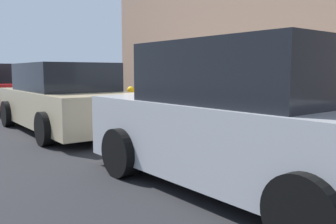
% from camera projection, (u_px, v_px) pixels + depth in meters
% --- Properties ---
extents(ground_plane, '(40.00, 40.00, 0.00)m').
position_uv_depth(ground_plane, '(154.00, 130.00, 8.52)').
color(ground_plane, black).
extents(sidewalk_curb, '(18.00, 5.00, 0.14)m').
position_uv_depth(sidewalk_curb, '(226.00, 119.00, 10.04)').
color(sidewalk_curb, gray).
rests_on(sidewalk_curb, ground_plane).
extents(suitcase_silver_0, '(0.42, 0.21, 0.76)m').
position_uv_depth(suitcase_silver_0, '(315.00, 129.00, 6.05)').
color(suitcase_silver_0, '#9EA0A8').
rests_on(suitcase_silver_0, sidewalk_curb).
extents(suitcase_black_1, '(0.39, 0.23, 0.81)m').
position_uv_depth(suitcase_black_1, '(291.00, 124.00, 6.41)').
color(suitcase_black_1, black).
rests_on(suitcase_black_1, sidewalk_curb).
extents(suitcase_teal_2, '(0.49, 0.26, 0.67)m').
position_uv_depth(suitcase_teal_2, '(265.00, 121.00, 6.75)').
color(suitcase_teal_2, '#0F606B').
rests_on(suitcase_teal_2, sidewalk_curb).
extents(suitcase_red_3, '(0.36, 0.26, 0.63)m').
position_uv_depth(suitcase_red_3, '(248.00, 119.00, 7.20)').
color(suitcase_red_3, red).
rests_on(suitcase_red_3, sidewalk_curb).
extents(suitcase_maroon_4, '(0.44, 0.26, 0.75)m').
position_uv_depth(suitcase_maroon_4, '(230.00, 118.00, 7.54)').
color(suitcase_maroon_4, maroon).
rests_on(suitcase_maroon_4, sidewalk_curb).
extents(suitcase_navy_5, '(0.40, 0.21, 0.82)m').
position_uv_depth(suitcase_navy_5, '(211.00, 115.00, 7.87)').
color(suitcase_navy_5, navy).
rests_on(suitcase_navy_5, sidewalk_curb).
extents(suitcase_olive_6, '(0.43, 0.28, 0.90)m').
position_uv_depth(suitcase_olive_6, '(195.00, 111.00, 8.21)').
color(suitcase_olive_6, '#59601E').
rests_on(suitcase_olive_6, sidewalk_curb).
extents(suitcase_silver_7, '(0.38, 0.26, 0.79)m').
position_uv_depth(suitcase_silver_7, '(186.00, 111.00, 8.67)').
color(suitcase_silver_7, '#9EA0A8').
rests_on(suitcase_silver_7, sidewalk_curb).
extents(suitcase_black_8, '(0.51, 0.25, 0.99)m').
position_uv_depth(suitcase_black_8, '(173.00, 107.00, 9.06)').
color(suitcase_black_8, black).
rests_on(suitcase_black_8, sidewalk_curb).
extents(suitcase_teal_9, '(0.37, 0.27, 0.84)m').
position_uv_depth(suitcase_teal_9, '(159.00, 107.00, 9.39)').
color(suitcase_teal_9, '#0F606B').
rests_on(suitcase_teal_9, sidewalk_curb).
extents(suitcase_red_10, '(0.48, 0.27, 0.84)m').
position_uv_depth(suitcase_red_10, '(150.00, 103.00, 9.79)').
color(suitcase_red_10, red).
rests_on(suitcase_red_10, sidewalk_curb).
extents(fire_hydrant, '(0.39, 0.21, 0.80)m').
position_uv_depth(fire_hydrant, '(131.00, 100.00, 10.50)').
color(fire_hydrant, '#D89E0C').
rests_on(fire_hydrant, sidewalk_curb).
extents(bollard_post, '(0.16, 0.16, 0.67)m').
position_uv_depth(bollard_post, '(117.00, 101.00, 10.85)').
color(bollard_post, brown).
rests_on(bollard_post, sidewalk_curb).
extents(parked_car_silver_0, '(4.23, 2.02, 1.71)m').
position_uv_depth(parked_car_silver_0, '(245.00, 122.00, 4.19)').
color(parked_car_silver_0, '#B2B5BA').
rests_on(parked_car_silver_0, ground_plane).
extents(parked_car_beige_1, '(4.81, 2.22, 1.56)m').
position_uv_depth(parked_car_beige_1, '(65.00, 99.00, 8.35)').
color(parked_car_beige_1, tan).
rests_on(parked_car_beige_1, ground_plane).
extents(parked_car_red_2, '(4.27, 2.06, 1.63)m').
position_uv_depth(parked_car_red_2, '(1.00, 89.00, 12.92)').
color(parked_car_red_2, '#AD1619').
rests_on(parked_car_red_2, ground_plane).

